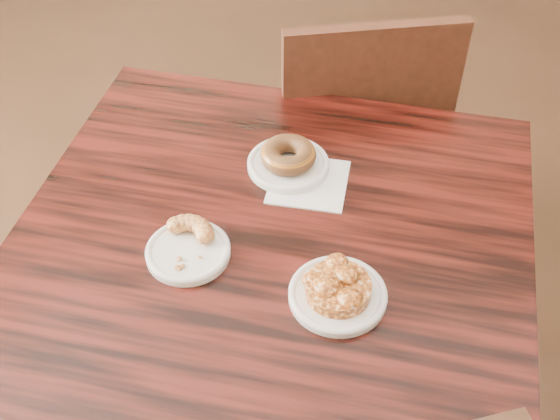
# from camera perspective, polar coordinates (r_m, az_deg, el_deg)

# --- Properties ---
(cafe_table) EXTENTS (1.01, 1.01, 0.75)m
(cafe_table) POSITION_cam_1_polar(r_m,az_deg,el_deg) (1.50, -0.76, -12.29)
(cafe_table) COLOR black
(cafe_table) RESTS_ON floor
(chair_far) EXTENTS (0.51, 0.51, 0.90)m
(chair_far) POSITION_cam_1_polar(r_m,az_deg,el_deg) (1.87, 5.37, 5.45)
(chair_far) COLOR black
(chair_far) RESTS_ON floor
(napkin) EXTENTS (0.16, 0.16, 0.00)m
(napkin) POSITION_cam_1_polar(r_m,az_deg,el_deg) (1.30, 2.33, 2.29)
(napkin) COLOR white
(napkin) RESTS_ON cafe_table
(plate_donut) EXTENTS (0.15, 0.15, 0.01)m
(plate_donut) POSITION_cam_1_polar(r_m,az_deg,el_deg) (1.33, 0.66, 3.72)
(plate_donut) COLOR white
(plate_donut) RESTS_ON napkin
(plate_cruller) EXTENTS (0.14, 0.14, 0.01)m
(plate_cruller) POSITION_cam_1_polar(r_m,az_deg,el_deg) (1.19, -7.47, -3.40)
(plate_cruller) COLOR white
(plate_cruller) RESTS_ON cafe_table
(plate_fritter) EXTENTS (0.16, 0.16, 0.01)m
(plate_fritter) POSITION_cam_1_polar(r_m,az_deg,el_deg) (1.12, 4.70, -6.92)
(plate_fritter) COLOR white
(plate_fritter) RESTS_ON cafe_table
(glazed_donut) EXTENTS (0.10, 0.10, 0.04)m
(glazed_donut) POSITION_cam_1_polar(r_m,az_deg,el_deg) (1.31, 0.67, 4.52)
(glazed_donut) COLOR #9C6116
(glazed_donut) RESTS_ON plate_donut
(apple_fritter) EXTENTS (0.14, 0.14, 0.03)m
(apple_fritter) POSITION_cam_1_polar(r_m,az_deg,el_deg) (1.10, 4.77, -6.18)
(apple_fritter) COLOR #431907
(apple_fritter) RESTS_ON plate_fritter
(cruller_fragment) EXTENTS (0.11, 0.11, 0.03)m
(cruller_fragment) POSITION_cam_1_polar(r_m,az_deg,el_deg) (1.17, -7.57, -2.73)
(cruller_fragment) COLOR brown
(cruller_fragment) RESTS_ON plate_cruller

